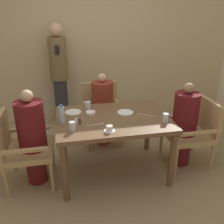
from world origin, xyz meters
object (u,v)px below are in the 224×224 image
diner_in_left_chair (32,137)px  glass_tall_near (72,126)px  diner_in_far_chair (103,108)px  plate_main_right (73,112)px  chair_right_side (194,129)px  glass_tall_mid (166,118)px  standing_host (59,72)px  water_bottle (62,114)px  chair_far_side (101,110)px  bowl_small (91,113)px  teacup_with_saucer (109,129)px  diner_in_right_chair (184,124)px  plate_main_left (125,112)px  chair_left_side (21,146)px  glass_tall_far (88,106)px

diner_in_left_chair → glass_tall_near: (0.46, -0.26, 0.22)m
diner_in_far_chair → plate_main_right: (-0.46, -0.53, 0.20)m
chair_right_side → glass_tall_mid: bearing=-154.8°
chair_right_side → plate_main_right: (-1.56, 0.24, 0.28)m
diner_in_left_chair → standing_host: 1.70m
chair_right_side → water_bottle: bearing=-179.0°
diner_in_far_chair → standing_host: size_ratio=0.63×
plate_main_right → chair_far_side: bearing=55.6°
bowl_small → water_bottle: size_ratio=0.54×
chair_far_side → water_bottle: size_ratio=4.05×
chair_right_side → teacup_with_saucer: size_ratio=7.21×
chair_far_side → teacup_with_saucer: size_ratio=7.21×
chair_right_side → bowl_small: size_ratio=7.49×
water_bottle → standing_host: bearing=90.3°
bowl_small → diner_in_far_chair: bearing=68.1°
water_bottle → glass_tall_near: water_bottle is taller
diner_in_right_chair → plate_main_left: diner_in_right_chair is taller
chair_left_side → glass_tall_mid: bearing=-8.5°
diner_in_right_chair → bowl_small: diner_in_right_chair is taller
chair_far_side → water_bottle: 1.18m
diner_in_far_chair → teacup_with_saucer: size_ratio=9.00×
chair_left_side → glass_tall_mid: size_ratio=8.55×
teacup_with_saucer → bowl_small: teacup_with_saucer is taller
chair_right_side → glass_tall_far: bearing=167.1°
teacup_with_saucer → water_bottle: water_bottle is taller
chair_far_side → diner_in_far_chair: bearing=-90.0°
bowl_small → water_bottle: (-0.35, -0.18, 0.09)m
plate_main_left → plate_main_right: 0.66m
diner_in_left_chair → teacup_with_saucer: 0.93m
chair_left_side → plate_main_right: bearing=20.6°
glass_tall_near → standing_host: bearing=93.4°
chair_right_side → water_bottle: water_bottle is taller
chair_right_side → chair_far_side: bearing=140.3°
plate_main_left → water_bottle: water_bottle is taller
plate_main_right → diner_in_left_chair: bearing=-154.2°
teacup_with_saucer → glass_tall_far: (-0.16, 0.66, 0.03)m
chair_far_side → glass_tall_far: (-0.26, -0.60, 0.32)m
diner_in_left_chair → plate_main_left: 1.15m
standing_host → chair_far_side: bearing=-49.7°
bowl_small → chair_left_side: bearing=-170.3°
diner_in_far_chair → teacup_with_saucer: diner_in_far_chair is taller
chair_far_side → plate_main_left: bearing=-77.3°
plate_main_right → teacup_with_saucer: bearing=-58.9°
teacup_with_saucer → glass_tall_near: 0.40m
chair_left_side → diner_in_far_chair: bearing=35.0°
diner_in_far_chair → teacup_with_saucer: 1.14m
teacup_with_saucer → diner_in_right_chair: bearing=18.1°
glass_tall_near → glass_tall_mid: bearing=0.5°
glass_tall_near → glass_tall_mid: 1.06m
water_bottle → diner_in_left_chair: bearing=175.0°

